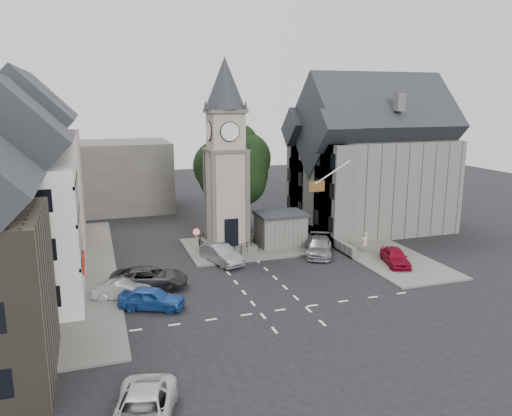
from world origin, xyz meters
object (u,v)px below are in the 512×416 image
object	(u,v)px
clock_tower	(226,157)
stone_shelter	(280,229)
car_west_blue	(152,298)
car_east_red	(395,257)
pedestrian	(365,243)

from	to	relation	value
clock_tower	stone_shelter	distance (m)	8.15
car_west_blue	car_east_red	distance (m)	19.40
stone_shelter	car_west_blue	bearing A→B (deg)	-140.66
car_west_blue	pedestrian	distance (m)	19.59
stone_shelter	car_west_blue	xyz separation A→B (m)	(-12.54, -10.28, -0.85)
clock_tower	car_west_blue	world-z (taller)	clock_tower
stone_shelter	pedestrian	world-z (taller)	stone_shelter
stone_shelter	pedestrian	xyz separation A→B (m)	(6.08, -4.20, -0.63)
clock_tower	car_west_blue	distance (m)	15.20
car_west_blue	pedestrian	world-z (taller)	pedestrian
clock_tower	car_west_blue	xyz separation A→B (m)	(-7.74, -10.77, -7.42)
stone_shelter	car_east_red	size ratio (longest dim) A/B	1.06
stone_shelter	car_east_red	bearing A→B (deg)	-49.46
clock_tower	pedestrian	size ratio (longest dim) A/B	8.89
pedestrian	car_east_red	bearing A→B (deg)	89.75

